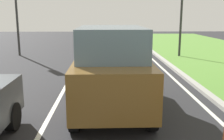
# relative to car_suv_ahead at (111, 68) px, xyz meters

# --- Properties ---
(ground_plane) EXTENTS (60.00, 60.00, 0.00)m
(ground_plane) POSITION_rel_car_suv_ahead_xyz_m (-0.93, 4.86, -1.17)
(ground_plane) COLOR #262628
(lane_line_center) EXTENTS (0.12, 32.00, 0.01)m
(lane_line_center) POSITION_rel_car_suv_ahead_xyz_m (-1.63, 4.86, -1.16)
(lane_line_center) COLOR silver
(lane_line_center) RESTS_ON ground
(lane_line_right_edge) EXTENTS (0.12, 32.00, 0.01)m
(lane_line_right_edge) POSITION_rel_car_suv_ahead_xyz_m (2.67, 4.86, -1.16)
(lane_line_right_edge) COLOR silver
(lane_line_right_edge) RESTS_ON ground
(curb_right) EXTENTS (0.24, 48.00, 0.12)m
(curb_right) POSITION_rel_car_suv_ahead_xyz_m (3.17, 4.86, -1.11)
(curb_right) COLOR #9E9B93
(curb_right) RESTS_ON ground
(car_suv_ahead) EXTENTS (1.99, 4.51, 2.28)m
(car_suv_ahead) POSITION_rel_car_suv_ahead_xyz_m (0.00, 0.00, 0.00)
(car_suv_ahead) COLOR brown
(car_suv_ahead) RESTS_ON ground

